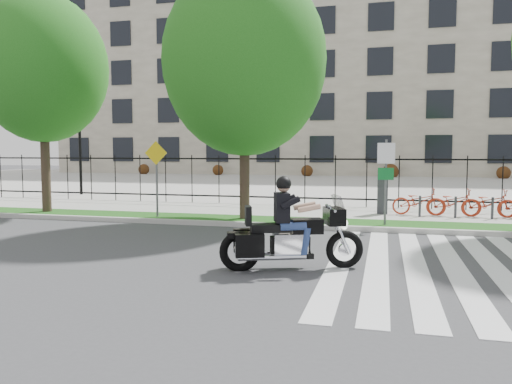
# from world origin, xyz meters

# --- Properties ---
(ground) EXTENTS (120.00, 120.00, 0.00)m
(ground) POSITION_xyz_m (0.00, 0.00, 0.00)
(ground) COLOR #3B3B3E
(ground) RESTS_ON ground
(curb) EXTENTS (60.00, 0.20, 0.15)m
(curb) POSITION_xyz_m (0.00, 4.10, 0.07)
(curb) COLOR #AAA8A0
(curb) RESTS_ON ground
(grass_verge) EXTENTS (60.00, 1.50, 0.15)m
(grass_verge) POSITION_xyz_m (0.00, 4.95, 0.07)
(grass_verge) COLOR #174912
(grass_verge) RESTS_ON ground
(sidewalk) EXTENTS (60.00, 3.50, 0.15)m
(sidewalk) POSITION_xyz_m (0.00, 7.45, 0.07)
(sidewalk) COLOR #A2A097
(sidewalk) RESTS_ON ground
(plaza) EXTENTS (80.00, 34.00, 0.10)m
(plaza) POSITION_xyz_m (0.00, 25.00, 0.05)
(plaza) COLOR #A2A097
(plaza) RESTS_ON ground
(crosswalk_stripes) EXTENTS (5.70, 8.00, 0.01)m
(crosswalk_stripes) POSITION_xyz_m (4.83, 0.00, 0.01)
(crosswalk_stripes) COLOR silver
(crosswalk_stripes) RESTS_ON ground
(iron_fence) EXTENTS (30.00, 0.06, 2.00)m
(iron_fence) POSITION_xyz_m (0.00, 9.20, 1.15)
(iron_fence) COLOR black
(iron_fence) RESTS_ON sidewalk
(office_building) EXTENTS (60.00, 21.90, 20.15)m
(office_building) POSITION_xyz_m (0.00, 44.92, 9.97)
(office_building) COLOR gray
(office_building) RESTS_ON ground
(lamp_post_left) EXTENTS (1.06, 0.70, 4.25)m
(lamp_post_left) POSITION_xyz_m (-12.00, 12.00, 3.21)
(lamp_post_left) COLOR black
(lamp_post_left) RESTS_ON ground
(street_tree_0) EXTENTS (4.54, 4.54, 7.69)m
(street_tree_0) POSITION_xyz_m (-8.69, 4.95, 5.22)
(street_tree_0) COLOR #31241B
(street_tree_0) RESTS_ON grass_verge
(street_tree_1) EXTENTS (5.18, 5.18, 7.97)m
(street_tree_1) POSITION_xyz_m (-1.29, 4.95, 5.13)
(street_tree_1) COLOR #31241B
(street_tree_1) RESTS_ON grass_verge
(sign_pole_regulatory) EXTENTS (0.50, 0.09, 2.50)m
(sign_pole_regulatory) POSITION_xyz_m (3.10, 4.58, 1.74)
(sign_pole_regulatory) COLOR #59595B
(sign_pole_regulatory) RESTS_ON grass_verge
(sign_pole_warning) EXTENTS (0.78, 0.09, 2.49)m
(sign_pole_warning) POSITION_xyz_m (-4.19, 4.58, 1.74)
(sign_pole_warning) COLOR #59595B
(sign_pole_warning) RESTS_ON grass_verge
(motorcycle_rider) EXTENTS (2.73, 1.41, 2.20)m
(motorcycle_rider) POSITION_xyz_m (1.33, -0.96, 0.73)
(motorcycle_rider) COLOR black
(motorcycle_rider) RESTS_ON ground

